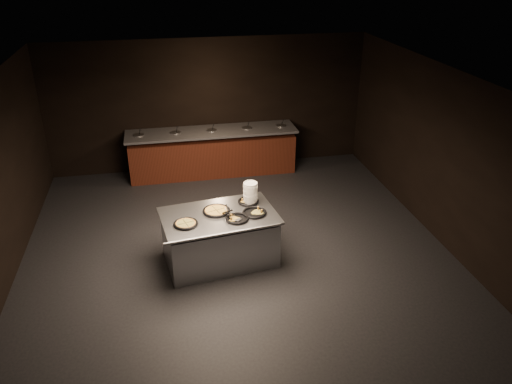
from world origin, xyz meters
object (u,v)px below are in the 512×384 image
at_px(serving_counter, 220,239).
at_px(pan_veggie_whole, 186,224).
at_px(plate_stack, 250,193).
at_px(pan_cheese_whole, 216,211).

bearing_deg(serving_counter, pan_veggie_whole, -165.98).
xyz_separation_m(serving_counter, pan_veggie_whole, (-0.53, -0.21, 0.46)).
xyz_separation_m(serving_counter, plate_stack, (0.57, 0.33, 0.61)).
bearing_deg(serving_counter, plate_stack, 22.80).
relative_size(serving_counter, plate_stack, 5.59).
distance_m(serving_counter, pan_veggie_whole, 0.73).
height_order(plate_stack, pan_cheese_whole, plate_stack).
bearing_deg(pan_cheese_whole, plate_stack, 20.78).
relative_size(pan_veggie_whole, pan_cheese_whole, 0.85).
bearing_deg(serving_counter, pan_cheese_whole, 95.26).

